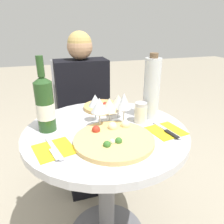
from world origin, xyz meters
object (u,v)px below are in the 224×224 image
Objects in this scene: seated_diner at (85,122)px; tall_carafe at (152,88)px; chair_behind_diner at (82,122)px; wine_bottle at (45,104)px; pizza_large at (113,139)px; dining_table at (106,160)px.

seated_diner reaches higher than tall_carafe.
chair_behind_diner is 0.80m from wine_bottle.
chair_behind_diner is 0.88m from pizza_large.
tall_carafe is (0.27, 0.07, 0.34)m from dining_table.
seated_diner reaches higher than dining_table.
tall_carafe is (0.27, 0.19, 0.15)m from pizza_large.
dining_table is at bearing 90.01° from seated_diner.
seated_diner is at bearing 61.40° from wine_bottle.
pizza_large is 0.36m from tall_carafe.
seated_diner is 0.66m from wine_bottle.
pizza_large is 1.02× the size of tall_carafe.
dining_table is 2.26× the size of pizza_large.
chair_behind_diner is 2.70× the size of pizza_large.
pizza_large is at bearing -90.37° from dining_table.
dining_table is at bearing 89.63° from pizza_large.
dining_table is 0.44m from tall_carafe.
tall_carafe is (0.27, -0.50, 0.38)m from seated_diner.
wine_bottle is at bearing 164.13° from dining_table.
chair_behind_diner is at bearing 90.01° from dining_table.
pizza_large is (-0.00, -0.69, 0.23)m from seated_diner.
seated_diner is at bearing 90.00° from chair_behind_diner.
seated_diner is 3.30× the size of wine_bottle.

